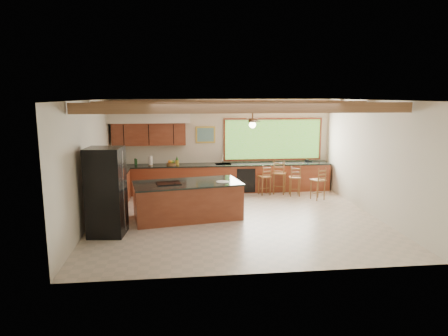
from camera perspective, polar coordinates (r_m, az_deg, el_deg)
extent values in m
plane|color=#BAAE9A|center=(10.34, 1.68, -7.19)|extent=(7.20, 7.20, 0.00)
cube|color=beige|center=(13.18, -0.27, 3.30)|extent=(7.20, 0.04, 3.00)
cube|color=beige|center=(6.85, 5.59, -3.32)|extent=(7.20, 0.04, 3.00)
cube|color=beige|center=(10.13, -18.86, 0.62)|extent=(0.04, 6.50, 3.00)
cube|color=beige|center=(11.09, 20.49, 1.31)|extent=(0.04, 6.50, 3.00)
cube|color=#A67653|center=(9.86, 1.78, 9.67)|extent=(7.20, 6.50, 0.04)
cube|color=#8F6747|center=(8.28, 3.36, 8.57)|extent=(7.10, 0.15, 0.22)
cube|color=#8F6747|center=(10.36, 1.37, 8.93)|extent=(7.10, 0.15, 0.22)
cube|color=#8F6747|center=(12.14, 0.21, 9.14)|extent=(7.10, 0.15, 0.22)
cube|color=brown|center=(12.91, -10.64, 4.76)|extent=(2.30, 0.35, 0.70)
cube|color=silver|center=(12.80, -10.76, 7.41)|extent=(2.60, 0.50, 0.48)
cylinder|color=#FFEABF|center=(12.88, -13.85, 6.28)|extent=(0.10, 0.10, 0.01)
cylinder|color=#FFEABF|center=(12.78, -7.57, 6.46)|extent=(0.10, 0.10, 0.01)
cube|color=#7DB540|center=(13.42, 6.99, 4.08)|extent=(3.20, 0.04, 1.30)
cube|color=gold|center=(13.07, -2.67, 4.77)|extent=(0.64, 0.03, 0.54)
cube|color=#467F67|center=(13.05, -2.66, 4.77)|extent=(0.54, 0.01, 0.44)
cube|color=brown|center=(13.02, -0.11, -1.51)|extent=(7.00, 0.65, 0.88)
cube|color=black|center=(12.94, -0.11, 0.48)|extent=(7.04, 0.69, 0.04)
cube|color=brown|center=(11.58, -15.51, -3.40)|extent=(0.65, 2.35, 0.88)
cube|color=black|center=(11.48, -15.62, -1.17)|extent=(0.69, 2.39, 0.04)
cube|color=black|center=(12.80, 3.17, -1.83)|extent=(0.60, 0.02, 0.78)
cube|color=silver|center=(12.94, -0.11, 0.50)|extent=(0.50, 0.38, 0.03)
cylinder|color=silver|center=(13.11, -0.21, 1.36)|extent=(0.03, 0.03, 0.30)
cylinder|color=silver|center=(12.99, -0.16, 1.86)|extent=(0.03, 0.20, 0.03)
cylinder|color=silver|center=(12.86, -10.45, 1.02)|extent=(0.12, 0.12, 0.30)
cylinder|color=#183D18|center=(13.05, -12.40, 0.84)|extent=(0.05, 0.05, 0.19)
cylinder|color=#183D18|center=(13.05, -12.55, 0.88)|extent=(0.06, 0.06, 0.21)
cube|color=black|center=(13.64, 12.03, 1.03)|extent=(0.23, 0.21, 0.09)
cube|color=brown|center=(10.30, -5.23, -4.72)|extent=(2.81, 1.66, 0.89)
cube|color=black|center=(10.19, -5.27, -2.18)|extent=(2.86, 1.71, 0.04)
cube|color=black|center=(10.10, -7.94, -2.16)|extent=(0.66, 0.56, 0.02)
cylinder|color=silver|center=(10.18, -0.21, -1.98)|extent=(0.33, 0.33, 0.02)
cube|color=black|center=(9.29, -16.49, -3.29)|extent=(0.85, 0.83, 1.99)
cube|color=silver|center=(9.23, -14.12, -3.26)|extent=(0.03, 0.06, 1.83)
cube|color=brown|center=(12.66, 5.81, -1.22)|extent=(0.42, 0.42, 0.04)
cylinder|color=brown|center=(12.57, 5.30, -2.72)|extent=(0.03, 0.03, 0.57)
cylinder|color=brown|center=(12.63, 6.53, -2.68)|extent=(0.03, 0.03, 0.57)
cylinder|color=brown|center=(12.83, 5.06, -2.44)|extent=(0.03, 0.03, 0.57)
cylinder|color=brown|center=(12.89, 6.26, -2.41)|extent=(0.03, 0.03, 0.57)
cube|color=brown|center=(12.68, 10.09, -1.33)|extent=(0.39, 0.39, 0.04)
cylinder|color=brown|center=(12.58, 9.63, -2.82)|extent=(0.03, 0.03, 0.57)
cylinder|color=brown|center=(12.66, 10.82, -2.77)|extent=(0.03, 0.03, 0.57)
cylinder|color=brown|center=(12.84, 9.29, -2.54)|extent=(0.03, 0.03, 0.57)
cylinder|color=brown|center=(12.91, 10.46, -2.50)|extent=(0.03, 0.03, 0.57)
cube|color=brown|center=(12.35, 13.29, -1.68)|extent=(0.47, 0.47, 0.04)
cylinder|color=brown|center=(12.24, 12.82, -3.26)|extent=(0.03, 0.03, 0.58)
cylinder|color=brown|center=(12.33, 14.06, -3.21)|extent=(0.03, 0.03, 0.58)
cylinder|color=brown|center=(12.50, 12.40, -2.96)|extent=(0.03, 0.03, 0.58)
cylinder|color=brown|center=(12.59, 13.62, -2.91)|extent=(0.03, 0.03, 0.58)
cube|color=brown|center=(12.85, 7.95, -0.73)|extent=(0.52, 0.52, 0.04)
cylinder|color=brown|center=(12.73, 7.40, -2.41)|extent=(0.04, 0.04, 0.65)
cylinder|color=brown|center=(12.81, 8.77, -2.36)|extent=(0.04, 0.04, 0.65)
cylinder|color=brown|center=(13.03, 7.07, -2.11)|extent=(0.04, 0.04, 0.65)
cylinder|color=brown|center=(13.11, 8.41, -2.07)|extent=(0.04, 0.04, 0.65)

